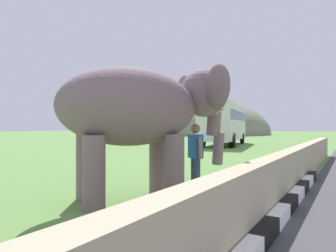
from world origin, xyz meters
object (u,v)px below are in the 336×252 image
(bus_white, at_px, (224,121))
(cow_near, at_px, (232,136))
(elephant, at_px, (146,110))
(person_handler, at_px, (196,154))

(bus_white, relative_size, cow_near, 5.12)
(elephant, relative_size, bus_white, 0.41)
(elephant, distance_m, person_handler, 1.69)
(elephant, xyz_separation_m, bus_white, (19.06, 5.54, 0.12))
(person_handler, height_order, cow_near, person_handler)
(person_handler, bearing_deg, cow_near, 16.71)
(elephant, relative_size, person_handler, 2.39)
(bus_white, bearing_deg, cow_near, -145.83)
(person_handler, relative_size, cow_near, 0.88)
(elephant, height_order, bus_white, bus_white)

